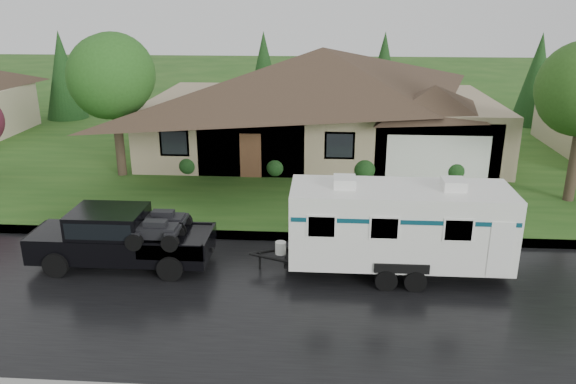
# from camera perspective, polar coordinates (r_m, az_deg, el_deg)

# --- Properties ---
(ground) EXTENTS (140.00, 140.00, 0.00)m
(ground) POSITION_cam_1_polar(r_m,az_deg,el_deg) (18.26, -3.59, -7.50)
(ground) COLOR #224E18
(ground) RESTS_ON ground
(road) EXTENTS (140.00, 8.00, 0.01)m
(road) POSITION_cam_1_polar(r_m,az_deg,el_deg) (16.51, -4.49, -10.58)
(road) COLOR black
(road) RESTS_ON ground
(curb) EXTENTS (140.00, 0.50, 0.15)m
(curb) POSITION_cam_1_polar(r_m,az_deg,el_deg) (20.25, -2.78, -4.48)
(curb) COLOR gray
(curb) RESTS_ON ground
(lawn) EXTENTS (140.00, 26.00, 0.15)m
(lawn) POSITION_cam_1_polar(r_m,az_deg,el_deg) (32.29, -0.19, 4.57)
(lawn) COLOR #224E18
(lawn) RESTS_ON ground
(house_main) EXTENTS (19.44, 10.80, 6.90)m
(house_main) POSITION_cam_1_polar(r_m,az_deg,el_deg) (30.36, 4.03, 10.37)
(house_main) COLOR tan
(house_main) RESTS_ON lawn
(tree_left_green) EXTENTS (3.92, 3.92, 6.49)m
(tree_left_green) POSITION_cam_1_polar(r_m,az_deg,el_deg) (27.19, -17.34, 10.82)
(tree_left_green) COLOR #382B1E
(tree_left_green) RESTS_ON lawn
(shrub_row) EXTENTS (13.60, 1.00, 1.00)m
(shrub_row) POSITION_cam_1_polar(r_m,az_deg,el_deg) (26.56, 3.24, 2.62)
(shrub_row) COLOR #143814
(shrub_row) RESTS_ON lawn
(pickup_truck) EXTENTS (5.65, 2.15, 1.88)m
(pickup_truck) POSITION_cam_1_polar(r_m,az_deg,el_deg) (18.69, -16.85, -4.29)
(pickup_truck) COLOR black
(pickup_truck) RESTS_ON ground
(travel_trailer) EXTENTS (6.96, 2.45, 3.12)m
(travel_trailer) POSITION_cam_1_polar(r_m,az_deg,el_deg) (17.41, 11.21, -3.23)
(travel_trailer) COLOR white
(travel_trailer) RESTS_ON ground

